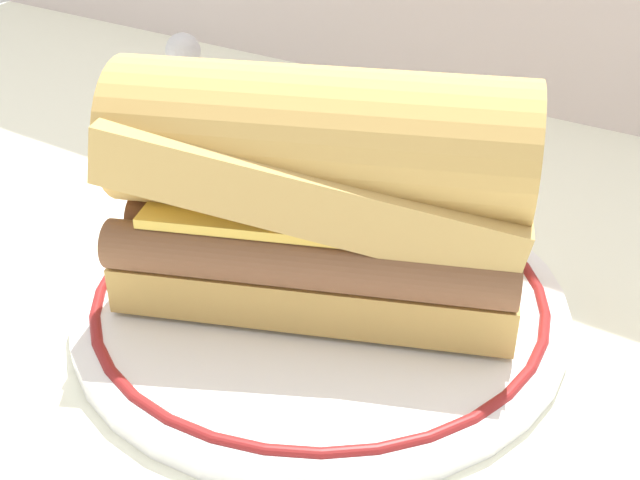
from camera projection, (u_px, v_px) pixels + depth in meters
The scene contains 4 objects.
ground_plane at pixel (356, 332), 0.43m from camera, with size 1.50×1.50×0.00m, color white.
plate at pixel (320, 297), 0.44m from camera, with size 0.27×0.27×0.01m.
sausage_sandwich at pixel (320, 188), 0.41m from camera, with size 0.23×0.17×0.12m.
salt_shaker at pixel (186, 82), 0.65m from camera, with size 0.03×0.03×0.08m.
Camera 1 is at (0.17, -0.30, 0.26)m, focal length 44.30 mm.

